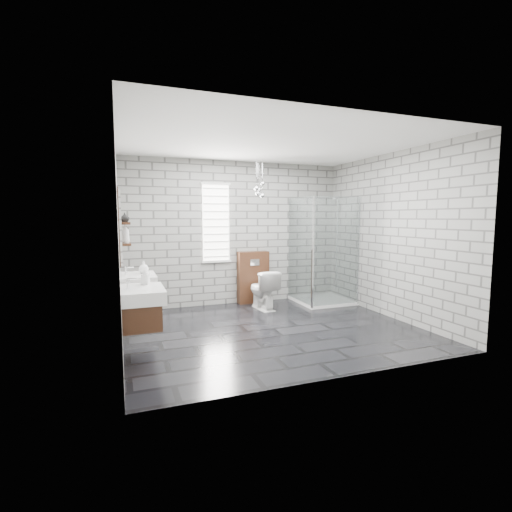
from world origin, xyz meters
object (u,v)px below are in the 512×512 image
vanity_left (139,296)px  cistern_panel (253,277)px  vanity_right (135,281)px  shower_enclosure (321,278)px  toilet (263,290)px

vanity_left → cistern_panel: (2.21, 2.28, -0.26)m
vanity_right → shower_enclosure: 3.49m
vanity_left → vanity_right: (0.00, 1.06, 0.00)m
vanity_right → shower_enclosure: size_ratio=0.77×
vanity_left → toilet: vanity_left is taller
vanity_right → cistern_panel: (2.21, 1.23, -0.26)m
toilet → shower_enclosure: bearing=175.1°
cistern_panel → toilet: bearing=-90.0°
vanity_left → vanity_right: 1.06m
cistern_panel → toilet: 0.54m
vanity_left → shower_enclosure: size_ratio=0.77×
shower_enclosure → vanity_right: bearing=-168.3°
vanity_left → vanity_right: size_ratio=1.00×
cistern_panel → shower_enclosure: 1.30m
vanity_left → toilet: 2.86m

